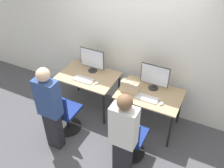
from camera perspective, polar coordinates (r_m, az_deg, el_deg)
ground_plane at (r=4.70m, az=-0.82°, el=-9.83°), size 20.00×20.00×0.00m
wall_back at (r=4.50m, az=4.16°, el=10.07°), size 12.00×0.05×2.80m
desk_left at (r=4.73m, az=-5.40°, el=1.16°), size 1.08×0.75×0.75m
monitor_left at (r=4.67m, az=-4.56°, el=5.56°), size 0.49×0.17×0.47m
keyboard_left at (r=4.57m, az=-6.55°, el=1.01°), size 0.37×0.17×0.02m
mouse_left at (r=4.45m, az=-3.54°, el=0.26°), size 0.06×0.09×0.03m
office_chair_left at (r=4.47m, az=-10.83°, el=-6.81°), size 0.48×0.48×0.91m
person_left at (r=3.93m, az=-14.05°, el=-5.29°), size 0.36×0.21×1.56m
desk_right at (r=4.33m, az=8.58°, el=-3.03°), size 1.08×0.75×0.75m
monitor_right at (r=4.26m, az=9.72°, el=1.70°), size 0.49×0.17×0.47m
keyboard_right at (r=4.16m, az=7.98°, el=-3.28°), size 0.37×0.17×0.02m
mouse_right at (r=4.09m, az=11.24°, el=-4.43°), size 0.06×0.09×0.03m
office_chair_right at (r=4.01m, az=4.12°, el=-12.56°), size 0.48×0.48×0.91m
person_right at (r=3.43m, az=2.60°, el=-11.89°), size 0.36×0.20×1.55m
handbag at (r=4.21m, az=4.15°, el=-0.60°), size 0.30×0.18×0.25m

